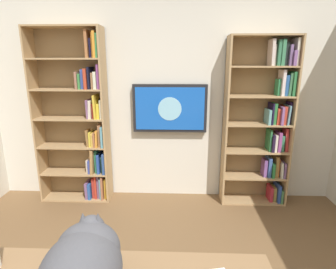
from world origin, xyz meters
name	(u,v)px	position (x,y,z in m)	size (l,w,h in m)	color
wall_back	(164,96)	(0.00, -2.23, 1.35)	(4.52, 0.06, 2.70)	silver
bookshelf_left	(265,121)	(-1.25, -2.06, 1.06)	(0.80, 0.28, 2.06)	tan
bookshelf_right	(81,122)	(1.04, -2.06, 1.04)	(0.89, 0.28, 2.17)	tan
wall_mounted_tv	(170,108)	(-0.08, -2.15, 1.20)	(0.93, 0.07, 0.60)	black
cat	(83,266)	(0.21, 0.30, 0.93)	(0.34, 0.57, 0.34)	#4C4C51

